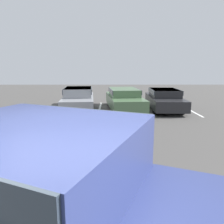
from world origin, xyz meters
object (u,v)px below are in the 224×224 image
(parked_sedan_a, at_px, (78,98))
(parked_sedan_b, at_px, (124,98))
(pickup_truck, at_px, (59,208))
(parked_sedan_c, at_px, (164,99))

(parked_sedan_a, distance_m, parked_sedan_b, 2.70)
(pickup_truck, height_order, parked_sedan_b, pickup_truck)
(parked_sedan_a, bearing_deg, pickup_truck, 2.08)
(pickup_truck, xyz_separation_m, parked_sedan_b, (1.33, 10.51, -0.26))
(parked_sedan_c, bearing_deg, parked_sedan_a, -90.86)
(pickup_truck, bearing_deg, parked_sedan_a, 120.82)
(pickup_truck, distance_m, parked_sedan_b, 10.59)
(pickup_truck, distance_m, parked_sedan_a, 10.86)
(parked_sedan_a, distance_m, parked_sedan_c, 5.06)
(pickup_truck, bearing_deg, parked_sedan_b, 106.41)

